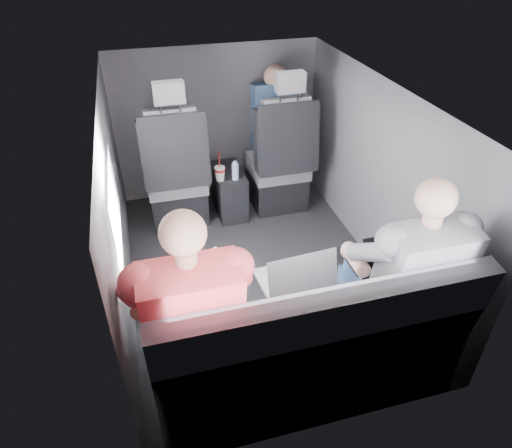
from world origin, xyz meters
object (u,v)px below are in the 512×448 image
object	(u,v)px
passenger_rear_left	(190,314)
passenger_front_right	(274,118)
front_seat_right	(280,167)
center_console	(229,191)
soda_cup	(220,173)
laptop_black	(382,256)
front_seat_left	(176,180)
passenger_rear_right	(403,274)
laptop_silver	(296,278)
rear_bench	(308,352)
water_bottle	(235,171)
laptop_white	(192,286)

from	to	relation	value
passenger_rear_left	passenger_front_right	distance (m)	2.32
front_seat_right	center_console	world-z (taller)	front_seat_right
soda_cup	laptop_black	size ratio (longest dim) A/B	0.72
soda_cup	front_seat_left	bearing A→B (deg)	164.07
center_console	front_seat_left	bearing A→B (deg)	-174.93
laptop_black	passenger_rear_right	xyz separation A→B (m)	(0.02, -0.18, 0.01)
front_seat_right	passenger_front_right	world-z (taller)	front_seat_right
front_seat_left	laptop_silver	xyz separation A→B (m)	(0.44, -1.68, 0.24)
front_seat_left	passenger_rear_right	size ratio (longest dim) A/B	1.00
front_seat_right	passenger_front_right	size ratio (longest dim) A/B	1.64
rear_bench	passenger_front_right	world-z (taller)	passenger_front_right
passenger_rear_left	passenger_front_right	world-z (taller)	passenger_rear_left
soda_cup	passenger_rear_right	distance (m)	1.83
passenger_rear_left	passenger_rear_right	bearing A→B (deg)	0.02
passenger_front_right	water_bottle	bearing A→B (deg)	-140.10
water_bottle	laptop_white	size ratio (longest dim) A/B	0.32
laptop_white	front_seat_left	bearing A→B (deg)	86.56
rear_bench	laptop_silver	size ratio (longest dim) A/B	4.11
water_bottle	laptop_black	world-z (taller)	laptop_black
passenger_rear_left	passenger_rear_right	xyz separation A→B (m)	(1.13, 0.00, -0.01)
soda_cup	passenger_rear_left	world-z (taller)	passenger_rear_left
front_seat_left	passenger_rear_right	xyz separation A→B (m)	(1.00, -1.81, 0.25)
front_seat_right	passenger_front_right	distance (m)	0.43
front_seat_right	soda_cup	size ratio (longest dim) A/B	4.84
front_seat_right	passenger_rear_left	size ratio (longest dim) A/B	0.98
laptop_white	rear_bench	bearing A→B (deg)	-29.28
front_seat_left	passenger_front_right	world-z (taller)	front_seat_left
soda_cup	rear_bench	bearing A→B (deg)	-86.82
rear_bench	water_bottle	xyz separation A→B (m)	(0.03, 1.79, 0.17)
center_console	laptop_white	size ratio (longest dim) A/B	0.95
water_bottle	laptop_silver	xyz separation A→B (m)	(-0.03, -1.56, 0.16)
soda_cup	passenger_front_right	distance (m)	0.73
soda_cup	front_seat_right	bearing A→B (deg)	10.29
front_seat_right	center_console	distance (m)	0.49
front_seat_left	passenger_rear_right	world-z (taller)	passenger_rear_right
rear_bench	laptop_white	distance (m)	0.71
front_seat_left	water_bottle	world-z (taller)	front_seat_left
laptop_silver	center_console	bearing A→B (deg)	89.71
rear_bench	passenger_rear_left	distance (m)	0.69
rear_bench	laptop_silver	distance (m)	0.40
passenger_front_right	passenger_rear_right	bearing A→B (deg)	-87.98
front_seat_left	center_console	distance (m)	0.49
front_seat_right	front_seat_left	bearing A→B (deg)	180.00
front_seat_left	center_console	size ratio (longest dim) A/B	2.64
water_bottle	passenger_rear_left	bearing A→B (deg)	-109.90
passenger_rear_left	center_console	bearing A→B (deg)	72.38
soda_cup	water_bottle	distance (m)	0.13
front_seat_right	soda_cup	world-z (taller)	front_seat_right
center_console	passenger_front_right	bearing A→B (deg)	24.76
front_seat_right	water_bottle	world-z (taller)	front_seat_right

